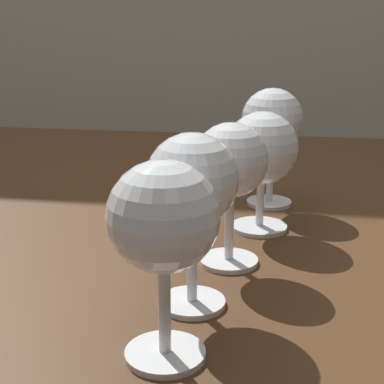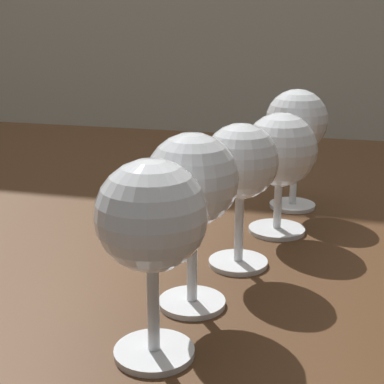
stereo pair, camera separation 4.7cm
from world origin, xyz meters
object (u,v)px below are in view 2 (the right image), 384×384
(wine_glass_port, at_px, (151,222))
(wine_glass_rose, at_px, (240,166))
(wine_glass_chardonnay, at_px, (192,184))
(wine_glass_white, at_px, (280,153))
(wine_glass_amber, at_px, (296,124))

(wine_glass_port, height_order, wine_glass_rose, wine_glass_port)
(wine_glass_chardonnay, xyz_separation_m, wine_glass_white, (0.05, 0.20, -0.02))
(wine_glass_chardonnay, bearing_deg, wine_glass_rose, 76.65)
(wine_glass_chardonnay, bearing_deg, wine_glass_white, 76.40)
(wine_glass_white, bearing_deg, wine_glass_rose, -103.83)
(wine_glass_port, xyz_separation_m, wine_glass_chardonnay, (0.01, 0.08, 0.01))
(wine_glass_chardonnay, relative_size, wine_glass_rose, 1.05)
(wine_glass_white, xyz_separation_m, wine_glass_amber, (0.01, 0.10, 0.02))
(wine_glass_rose, height_order, wine_glass_white, wine_glass_rose)
(wine_glass_port, relative_size, wine_glass_amber, 0.97)
(wine_glass_amber, bearing_deg, wine_glass_chardonnay, -100.79)
(wine_glass_chardonnay, bearing_deg, wine_glass_amber, 79.21)
(wine_glass_white, height_order, wine_glass_amber, wine_glass_amber)
(wine_glass_port, bearing_deg, wine_glass_amber, 80.52)
(wine_glass_rose, bearing_deg, wine_glass_amber, 80.43)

